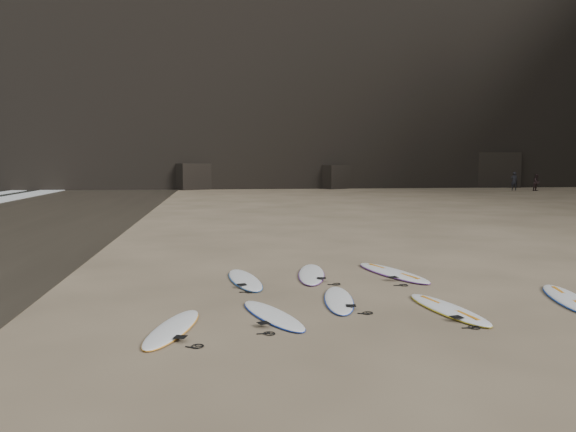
# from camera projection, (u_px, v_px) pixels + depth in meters

# --- Properties ---
(ground) EXTENTS (240.00, 240.00, 0.00)m
(ground) POSITION_uv_depth(u_px,v_px,m) (395.00, 305.00, 10.87)
(ground) COLOR #897559
(ground) RESTS_ON ground
(surfboard_0) EXTENTS (1.11, 2.31, 0.08)m
(surfboard_0) POSITION_uv_depth(u_px,v_px,m) (172.00, 328.00, 9.24)
(surfboard_0) COLOR white
(surfboard_0) RESTS_ON ground
(surfboard_1) EXTENTS (1.27, 2.30, 0.08)m
(surfboard_1) POSITION_uv_depth(u_px,v_px,m) (273.00, 315.00, 10.02)
(surfboard_1) COLOR white
(surfboard_1) RESTS_ON ground
(surfboard_2) EXTENTS (0.87, 2.32, 0.08)m
(surfboard_2) POSITION_uv_depth(u_px,v_px,m) (339.00, 299.00, 11.14)
(surfboard_2) COLOR white
(surfboard_2) RESTS_ON ground
(surfboard_3) EXTENTS (1.04, 2.50, 0.09)m
(surfboard_3) POSITION_uv_depth(u_px,v_px,m) (448.00, 309.00, 10.43)
(surfboard_3) COLOR white
(surfboard_3) RESTS_ON ground
(surfboard_4) EXTENTS (1.23, 2.59, 0.09)m
(surfboard_4) POSITION_uv_depth(u_px,v_px,m) (569.00, 298.00, 11.19)
(surfboard_4) COLOR white
(surfboard_4) RESTS_ON ground
(surfboard_5) EXTENTS (0.96, 2.55, 0.09)m
(surfboard_5) POSITION_uv_depth(u_px,v_px,m) (245.00, 279.00, 12.98)
(surfboard_5) COLOR white
(surfboard_5) RESTS_ON ground
(surfboard_6) EXTENTS (1.01, 2.58, 0.09)m
(surfboard_6) POSITION_uv_depth(u_px,v_px,m) (311.00, 274.00, 13.62)
(surfboard_6) COLOR white
(surfboard_6) RESTS_ON ground
(surfboard_7) EXTENTS (1.47, 2.85, 0.10)m
(surfboard_7) POSITION_uv_depth(u_px,v_px,m) (393.00, 272.00, 13.78)
(surfboard_7) COLOR white
(surfboard_7) RESTS_ON ground
(person_a) EXTENTS (0.71, 0.54, 1.73)m
(person_a) POSITION_uv_depth(u_px,v_px,m) (514.00, 181.00, 52.01)
(person_a) COLOR black
(person_a) RESTS_ON ground
(person_b) EXTENTS (0.92, 0.83, 1.55)m
(person_b) POSITION_uv_depth(u_px,v_px,m) (537.00, 182.00, 51.19)
(person_b) COLOR black
(person_b) RESTS_ON ground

